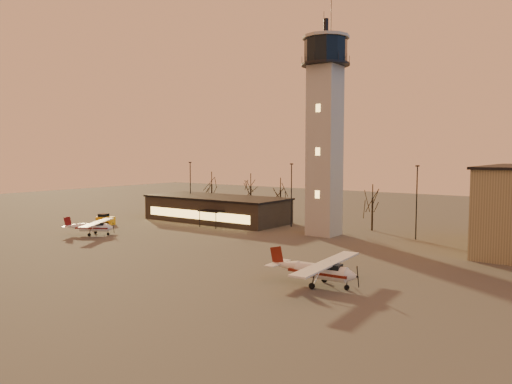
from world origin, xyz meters
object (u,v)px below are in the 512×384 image
cessna_front (323,274)px  service_cart (105,221)px  terminal (216,209)px  cessna_rear (95,229)px  control_tower (325,121)px

cessna_front → service_cart: 48.95m
terminal → cessna_rear: (-4.58, -21.48, -1.23)m
service_cart → terminal: bearing=34.6°
terminal → service_cart: terminal is taller
cessna_front → cessna_rear: bearing=168.9°
control_tower → cessna_front: control_tower is taller
cessna_rear → cessna_front: bearing=-38.9°
cessna_rear → service_cart: size_ratio=2.89×
control_tower → cessna_rear: (-26.57, -19.50, -15.40)m
control_tower → terminal: (-21.99, 1.98, -14.17)m
control_tower → terminal: control_tower is taller
control_tower → terminal: bearing=174.9°
terminal → service_cart: bearing=-130.8°
control_tower → service_cart: (-34.06, -12.01, -15.64)m
control_tower → cessna_front: bearing=-61.9°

